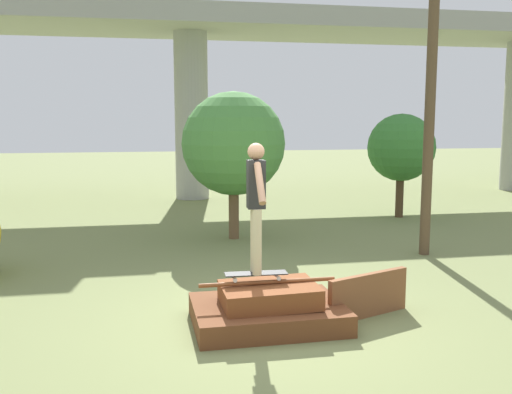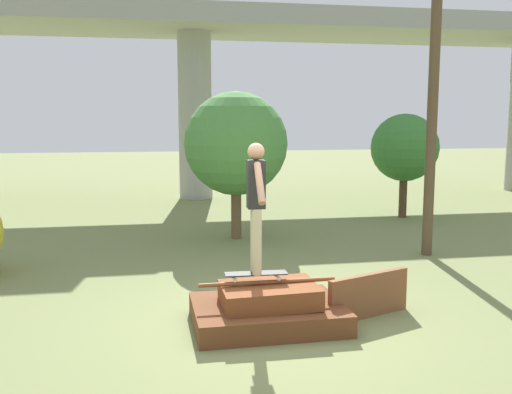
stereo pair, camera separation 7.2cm
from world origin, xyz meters
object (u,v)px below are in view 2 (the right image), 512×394
object	(u,v)px
skater	(256,199)
tree_behind_left	(236,144)
skateboard	(256,274)
utility_pole	(436,17)
tree_behind_right	(405,148)

from	to	relation	value
skater	tree_behind_left	bearing A→B (deg)	84.38
skateboard	skater	xyz separation A→B (m)	(-0.00, 0.00, 0.98)
skateboard	utility_pole	world-z (taller)	utility_pole
skateboard	skater	size ratio (longest dim) A/B	0.49
skateboard	utility_pole	bearing A→B (deg)	38.31
skater	utility_pole	xyz separation A→B (m)	(4.00, 3.16, 2.89)
skateboard	tree_behind_right	xyz separation A→B (m)	(5.36, 7.26, 1.21)
skateboard	utility_pole	distance (m)	6.40
tree_behind_left	tree_behind_right	size ratio (longest dim) A/B	1.16
tree_behind_left	tree_behind_right	world-z (taller)	tree_behind_left
utility_pole	skateboard	bearing A→B (deg)	-141.69
utility_pole	tree_behind_left	xyz separation A→B (m)	(-3.47, 2.19, -2.44)
skater	tree_behind_right	distance (m)	9.03
skater	tree_behind_left	size ratio (longest dim) A/B	0.52
utility_pole	tree_behind_right	distance (m)	5.08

